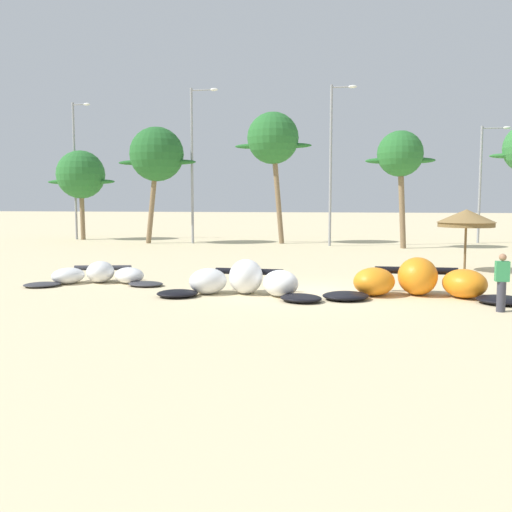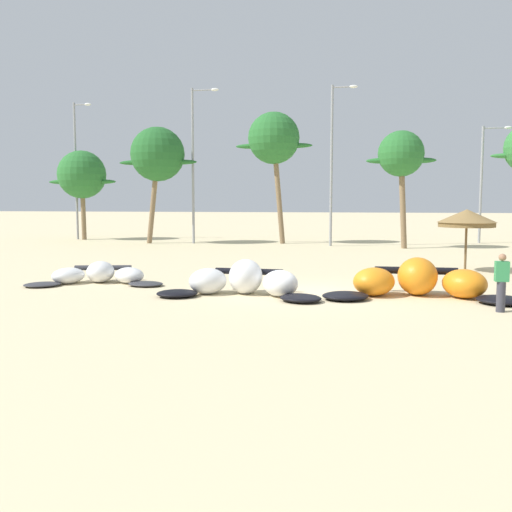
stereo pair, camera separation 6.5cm
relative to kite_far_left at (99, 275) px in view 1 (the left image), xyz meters
name	(u,v)px [view 1 (the left image)]	position (x,y,z in m)	size (l,w,h in m)	color
ground_plane	(316,293)	(8.10, -0.77, -0.31)	(260.00, 260.00, 0.00)	beige
kite_far_left	(99,275)	(0.00, 0.00, 0.00)	(5.12, 2.95, 0.80)	#333338
kite_left	(244,282)	(5.82, -1.67, 0.13)	(5.59, 2.65, 1.15)	black
kite_left_of_center	(419,282)	(11.39, -1.02, 0.17)	(6.40, 2.89, 1.23)	black
beach_umbrella_near_van	(466,218)	(14.09, 6.01, 2.01)	(2.48, 2.48, 2.70)	brown
person_near_kites	(502,282)	(13.36, -3.21, 0.51)	(0.36, 0.24, 1.62)	#383842
palm_leftmost	(81,175)	(-11.74, 22.10, 4.74)	(5.60, 3.74, 6.96)	#7F6647
palm_left	(157,155)	(-4.54, 19.34, 5.98)	(5.76, 3.84, 8.26)	#7F6647
palm_left_of_gap	(273,139)	(3.59, 20.78, 7.08)	(5.49, 3.66, 9.30)	#7F6647
palm_center_left	(400,155)	(12.17, 17.98, 5.63)	(4.38, 2.92, 7.51)	#7F6647
lamppost_west	(76,165)	(-12.27, 22.38, 5.53)	(1.53, 0.24, 10.65)	gray
lamppost_west_center	(194,158)	(-1.93, 19.76, 5.73)	(2.01, 0.24, 10.92)	gray
lamppost_east_center	(332,158)	(7.84, 19.10, 5.58)	(1.74, 0.24, 10.68)	gray
lamppost_east	(483,177)	(18.41, 23.63, 4.43)	(2.04, 0.24, 8.35)	gray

